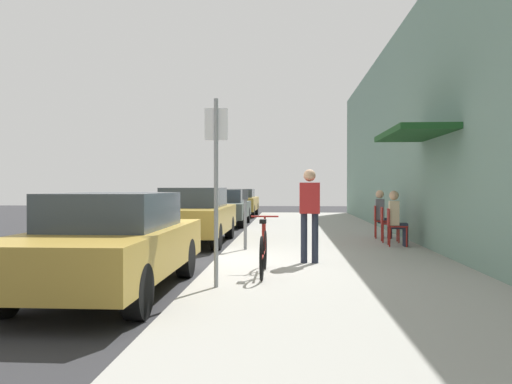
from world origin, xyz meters
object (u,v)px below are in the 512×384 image
at_px(parked_car_2, 224,207).
at_px(cafe_chair_0, 394,224).
at_px(street_sign, 216,177).
at_px(cafe_chair_1, 387,222).
at_px(parking_meter, 245,215).
at_px(cafe_chair_2, 380,219).
at_px(seated_patron_0, 396,216).
at_px(parked_car_1, 194,215).
at_px(parked_car_3, 239,202).
at_px(parked_car_0, 111,242).
at_px(bicycle_0, 263,252).
at_px(pedestrian_standing, 310,208).
at_px(seated_patron_2, 382,212).

bearing_deg(parked_car_2, cafe_chair_0, -57.33).
relative_size(street_sign, cafe_chair_1, 2.99).
height_order(parking_meter, cafe_chair_0, parking_meter).
xyz_separation_m(parking_meter, cafe_chair_2, (3.41, 2.72, -0.26)).
height_order(seated_patron_0, cafe_chair_1, seated_patron_0).
bearing_deg(parked_car_1, cafe_chair_2, 5.92).
bearing_deg(cafe_chair_1, parked_car_2, 125.72).
height_order(seated_patron_0, cafe_chair_2, seated_patron_0).
relative_size(parked_car_3, cafe_chair_2, 5.06).
xyz_separation_m(parked_car_0, street_sign, (1.50, -0.07, 0.91)).
relative_size(parked_car_1, seated_patron_0, 3.41).
xyz_separation_m(parked_car_3, cafe_chair_2, (4.96, -11.84, -0.10)).
bearing_deg(seated_patron_0, parked_car_2, 122.96).
distance_m(parked_car_3, parking_meter, 14.64).
distance_m(parked_car_3, seated_patron_0, 14.58).
relative_size(cafe_chair_0, cafe_chair_2, 1.00).
height_order(bicycle_0, cafe_chair_2, bicycle_0).
xyz_separation_m(parked_car_0, seated_patron_0, (5.01, 5.03, 0.09)).
height_order(parked_car_0, cafe_chair_0, parked_car_0).
bearing_deg(parking_meter, cafe_chair_1, 26.67).
distance_m(parked_car_0, parked_car_3, 18.73).
height_order(bicycle_0, pedestrian_standing, pedestrian_standing).
bearing_deg(seated_patron_2, parked_car_0, -126.11).
height_order(parking_meter, cafe_chair_1, parking_meter).
bearing_deg(parked_car_0, parked_car_2, 90.00).
height_order(parked_car_0, pedestrian_standing, pedestrian_standing).
height_order(parked_car_2, seated_patron_2, seated_patron_2).
height_order(parking_meter, seated_patron_2, parking_meter).
distance_m(parked_car_2, cafe_chair_2, 7.69).
bearing_deg(bicycle_0, cafe_chair_2, 64.20).
xyz_separation_m(parked_car_3, cafe_chair_1, (4.95, -12.85, -0.10)).
xyz_separation_m(parked_car_3, cafe_chair_0, (4.96, -13.69, -0.10)).
bearing_deg(cafe_chair_1, bicycle_0, -120.23).
bearing_deg(parking_meter, cafe_chair_2, 38.58).
relative_size(parked_car_1, parked_car_2, 1.00).
bearing_deg(cafe_chair_2, seated_patron_2, -6.17).
relative_size(parked_car_0, parked_car_2, 1.00).
relative_size(parked_car_3, bicycle_0, 2.57).
relative_size(bicycle_0, seated_patron_0, 1.33).
bearing_deg(cafe_chair_2, parking_meter, -141.42).
xyz_separation_m(parked_car_2, cafe_chair_0, (4.96, -7.73, -0.09)).
bearing_deg(cafe_chair_0, pedestrian_standing, -126.64).
distance_m(parked_car_2, parked_car_3, 5.96).
bearing_deg(parked_car_1, pedestrian_standing, -55.03).
height_order(seated_patron_0, pedestrian_standing, pedestrian_standing).
distance_m(street_sign, seated_patron_0, 6.25).
relative_size(parked_car_0, cafe_chair_1, 5.06).
xyz_separation_m(seated_patron_0, cafe_chair_1, (-0.06, 0.84, -0.19)).
height_order(parked_car_2, parked_car_3, parked_car_2).
distance_m(parked_car_0, street_sign, 1.76).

